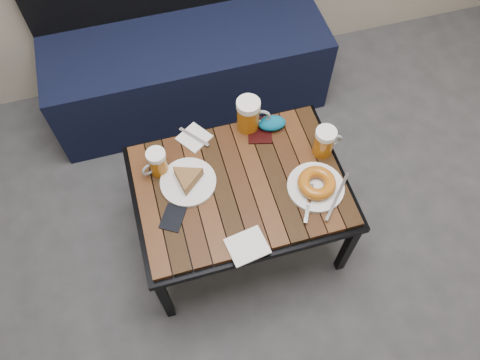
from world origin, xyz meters
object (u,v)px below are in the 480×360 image
object	(u,v)px
cafe_table	(240,189)
beer_mug_centre	(249,115)
passport_burgundy	(260,130)
knit_pouch	(272,123)
plate_bagel	(316,185)
passport_navy	(173,218)
beer_mug_right	(325,142)
beer_mug_left	(157,162)
plate_pie	(188,180)
bench	(187,62)

from	to	relation	value
cafe_table	beer_mug_centre	size ratio (longest dim) A/B	5.42
beer_mug_centre	passport_burgundy	bearing A→B (deg)	-27.99
knit_pouch	plate_bagel	bearing A→B (deg)	-77.35
passport_navy	beer_mug_centre	bearing A→B (deg)	71.05
beer_mug_right	beer_mug_left	bearing A→B (deg)	171.20
plate_bagel	beer_mug_right	bearing A→B (deg)	60.82
plate_pie	beer_mug_right	bearing A→B (deg)	-0.15
passport_navy	beer_mug_right	bearing A→B (deg)	42.24
cafe_table	knit_pouch	bearing A→B (deg)	48.45
beer_mug_left	passport_burgundy	world-z (taller)	beer_mug_left
passport_burgundy	bench	bearing A→B (deg)	119.74
passport_navy	passport_burgundy	world-z (taller)	passport_burgundy
beer_mug_centre	beer_mug_left	bearing A→B (deg)	-149.77
cafe_table	beer_mug_left	size ratio (longest dim) A/B	6.96
cafe_table	passport_navy	xyz separation A→B (m)	(-0.28, -0.07, 0.05)
plate_pie	cafe_table	bearing A→B (deg)	-16.70
beer_mug_left	passport_burgundy	size ratio (longest dim) A/B	0.89
cafe_table	knit_pouch	xyz separation A→B (m)	(0.20, 0.23, 0.07)
beer_mug_right	passport_burgundy	size ratio (longest dim) A/B	0.99
beer_mug_left	knit_pouch	world-z (taller)	beer_mug_left
plate_bagel	passport_burgundy	bearing A→B (deg)	111.68
bench	beer_mug_left	xyz separation A→B (m)	(-0.25, -0.74, 0.26)
beer_mug_right	plate_pie	distance (m)	0.56
beer_mug_right	passport_burgundy	distance (m)	0.28
beer_mug_right	knit_pouch	world-z (taller)	beer_mug_right
beer_mug_left	passport_navy	bearing A→B (deg)	70.59
passport_burgundy	knit_pouch	xyz separation A→B (m)	(0.05, 0.01, 0.02)
bench	passport_navy	bearing A→B (deg)	-104.32
beer_mug_left	passport_burgundy	distance (m)	0.45
beer_mug_centre	plate_bagel	size ratio (longest dim) A/B	0.59
bench	beer_mug_right	size ratio (longest dim) A/B	10.52
beer_mug_right	cafe_table	bearing A→B (deg)	-172.29
beer_mug_left	cafe_table	bearing A→B (deg)	131.68
knit_pouch	passport_burgundy	bearing A→B (deg)	-173.90
beer_mug_right	beer_mug_centre	bearing A→B (deg)	140.34
beer_mug_centre	beer_mug_right	world-z (taller)	beer_mug_centre
bench	plate_bagel	distance (m)	1.06
beer_mug_centre	passport_burgundy	xyz separation A→B (m)	(0.04, -0.03, -0.07)
passport_navy	cafe_table	bearing A→B (deg)	45.60
passport_burgundy	plate_bagel	bearing A→B (deg)	-54.09
plate_pie	passport_burgundy	world-z (taller)	plate_pie
plate_pie	plate_bagel	world-z (taller)	same
passport_burgundy	beer_mug_right	bearing A→B (deg)	-23.54
bench	plate_pie	distance (m)	0.87
bench	cafe_table	bearing A→B (deg)	-87.68
beer_mug_right	passport_navy	distance (m)	0.66
beer_mug_left	knit_pouch	bearing A→B (deg)	167.75
bench	beer_mug_right	bearing A→B (deg)	-64.33
bench	passport_navy	world-z (taller)	bench
plate_pie	passport_navy	world-z (taller)	plate_pie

